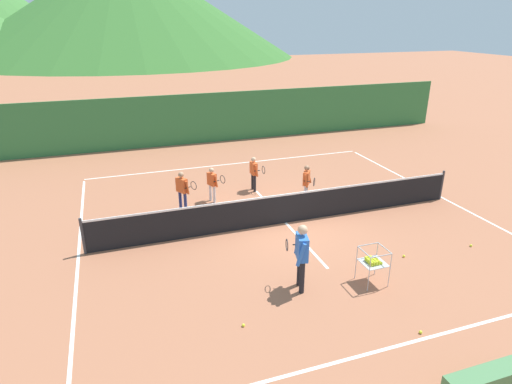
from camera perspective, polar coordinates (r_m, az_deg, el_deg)
The scene contains 20 objects.
ground_plane at distance 13.51m, azimuth 3.92°, elevation -4.06°, with size 120.00×120.00×0.00m, color #A86647.
line_baseline_near at distance 9.34m, azimuth 18.32°, elevation -18.65°, with size 12.06×0.08×0.01m, color white.
line_baseline_far at distance 18.91m, azimuth -3.26°, elevation 3.71°, with size 12.06×0.08×0.01m, color white.
line_sideline_west at distance 12.69m, azimuth -22.35°, elevation -7.64°, with size 0.08×11.90×0.01m, color white.
line_sideline_east at distance 16.63m, azimuth 23.48°, elevation -0.77°, with size 0.08×11.90×0.01m, color white.
line_service_center at distance 13.51m, azimuth 3.92°, elevation -4.05°, with size 0.08×5.62×0.01m, color white.
tennis_net at distance 13.30m, azimuth 3.98°, elevation -2.13°, with size 11.78×0.08×1.05m.
instructor at distance 9.97m, azimuth 5.99°, elevation -7.78°, with size 0.44×0.81×1.65m.
student_0 at distance 14.17m, azimuth -9.68°, elevation 0.56°, with size 0.63×0.56×1.36m.
student_1 at distance 14.81m, azimuth -5.77°, elevation 1.40°, with size 0.56×0.51×1.23m.
student_2 at distance 15.70m, azimuth -0.26°, elevation 2.84°, with size 0.41×0.61×1.28m.
student_3 at distance 14.75m, azimuth 6.70°, elevation 1.53°, with size 0.46×0.72×1.34m.
ball_cart at distance 10.67m, azimuth 15.15°, elevation -8.79°, with size 0.58×0.58×0.90m.
tennis_ball_2 at distance 9.33m, azimuth -1.67°, elevation -17.14°, with size 0.07×0.07×0.07m, color yellow.
tennis_ball_3 at distance 9.75m, azimuth 20.88°, elevation -16.88°, with size 0.07×0.07×0.07m, color yellow.
tennis_ball_4 at distance 12.27m, azimuth 18.91°, elevation -7.99°, with size 0.07×0.07×0.07m, color yellow.
tennis_ball_5 at distance 13.52m, azimuth 26.48°, elevation -6.33°, with size 0.07×0.07×0.07m, color yellow.
windscreen_fence at distance 22.18m, azimuth -6.08°, elevation 9.69°, with size 26.53×0.08×2.49m, color #33753D.
courtside_bench at distance 8.81m, azimuth 27.86°, elevation -21.35°, with size 1.50×0.36×0.46m, color #4C7F4C.
hill_2 at distance 77.73m, azimuth -16.90°, elevation 22.73°, with size 53.47×53.47×16.19m, color #38702D.
Camera 1 is at (-4.80, -11.16, 5.92)m, focal length 30.35 mm.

